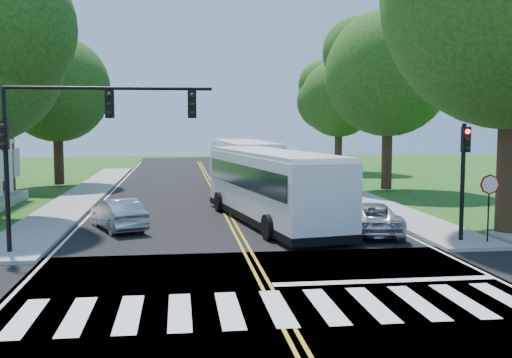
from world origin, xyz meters
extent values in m
plane|color=#1C4711|center=(0.00, 0.00, 0.00)|extent=(140.00, 140.00, 0.00)
cube|color=black|center=(0.00, 18.00, 0.01)|extent=(14.00, 96.00, 0.01)
cube|color=black|center=(0.00, 0.00, 0.01)|extent=(60.00, 12.00, 0.01)
cube|color=gold|center=(0.00, 22.00, 0.01)|extent=(0.36, 70.00, 0.01)
cube|color=silver|center=(-6.80, 22.00, 0.01)|extent=(0.12, 70.00, 0.01)
cube|color=silver|center=(6.80, 22.00, 0.01)|extent=(0.12, 70.00, 0.01)
cube|color=silver|center=(0.00, -0.50, 0.02)|extent=(12.60, 3.00, 0.01)
cube|color=silver|center=(3.50, 1.60, 0.02)|extent=(6.60, 0.40, 0.01)
cube|color=gray|center=(-8.30, 25.00, 0.07)|extent=(2.60, 40.00, 0.15)
cube|color=gray|center=(8.30, 25.00, 0.07)|extent=(2.60, 40.00, 0.15)
cylinder|color=#382A16|center=(11.00, 8.00, 3.15)|extent=(1.10, 1.10, 6.00)
cylinder|color=#382A16|center=(-11.00, 30.00, 2.35)|extent=(0.70, 0.70, 4.40)
sphere|color=#3D6B1F|center=(-11.00, 30.00, 7.02)|extent=(7.60, 7.60, 7.60)
cylinder|color=#382A16|center=(11.50, 24.00, 2.65)|extent=(0.70, 0.70, 5.00)
sphere|color=#3D6B1F|center=(11.50, 24.00, 7.88)|extent=(8.40, 8.40, 8.40)
cylinder|color=#382A16|center=(12.50, 40.00, 2.35)|extent=(0.70, 0.70, 4.40)
sphere|color=#3D6B1F|center=(12.50, 40.00, 6.89)|extent=(7.20, 7.20, 7.20)
cylinder|color=silver|center=(-12.40, 22.20, 2.10)|extent=(0.50, 0.50, 4.20)
cylinder|color=black|center=(-8.20, 6.50, 2.45)|extent=(0.16, 0.16, 4.60)
cube|color=black|center=(-8.20, 6.35, 4.15)|extent=(0.30, 0.22, 0.95)
sphere|color=black|center=(-8.20, 6.21, 4.45)|extent=(0.18, 0.18, 0.18)
cylinder|color=black|center=(-4.70, 6.50, 5.75)|extent=(7.00, 0.12, 0.12)
cube|color=black|center=(-4.70, 6.35, 5.20)|extent=(0.30, 0.22, 0.95)
cube|color=black|center=(-1.90, 6.35, 5.20)|extent=(0.30, 0.22, 0.95)
cylinder|color=black|center=(8.20, 6.50, 2.35)|extent=(0.16, 0.16, 4.40)
cube|color=black|center=(8.20, 6.35, 3.95)|extent=(0.30, 0.22, 0.95)
sphere|color=#FF0A05|center=(8.20, 6.21, 4.25)|extent=(0.18, 0.18, 0.18)
cylinder|color=black|center=(9.00, 6.00, 1.25)|extent=(0.06, 0.06, 2.20)
cylinder|color=#A50A07|center=(9.00, 5.97, 2.30)|extent=(0.76, 0.04, 0.76)
cube|color=silver|center=(1.76, 12.04, 1.66)|extent=(4.85, 12.85, 2.93)
cube|color=black|center=(1.76, 12.04, 2.20)|extent=(4.77, 11.99, 1.01)
cube|color=black|center=(0.66, 18.28, 2.04)|extent=(2.59, 0.55, 1.70)
cube|color=orange|center=(0.66, 18.28, 2.99)|extent=(1.80, 0.41, 0.34)
cube|color=black|center=(1.76, 12.04, 0.36)|extent=(4.92, 12.96, 0.32)
cube|color=silver|center=(1.76, 12.04, 3.19)|extent=(4.73, 12.47, 0.23)
cylinder|color=black|center=(2.41, 16.37, 0.52)|extent=(0.51, 1.07, 1.02)
cylinder|color=black|center=(-0.32, 15.89, 0.52)|extent=(0.51, 1.07, 1.02)
cylinder|color=black|center=(3.79, 8.50, 0.52)|extent=(0.51, 1.07, 1.02)
cylinder|color=black|center=(1.06, 8.02, 0.52)|extent=(0.51, 1.07, 1.02)
cube|color=silver|center=(1.87, 24.48, 1.71)|extent=(3.47, 13.02, 3.00)
cube|color=black|center=(1.87, 24.48, 2.25)|extent=(3.49, 12.13, 1.04)
cube|color=black|center=(1.53, 30.97, 2.09)|extent=(2.68, 0.24, 1.75)
cube|color=orange|center=(1.53, 30.97, 3.07)|extent=(1.86, 0.20, 0.35)
cube|color=black|center=(1.87, 24.48, 0.37)|extent=(3.52, 13.13, 0.33)
cube|color=silver|center=(1.87, 24.48, 3.27)|extent=(3.39, 12.63, 0.24)
cylinder|color=black|center=(3.06, 28.81, 0.54)|extent=(0.40, 1.07, 1.05)
cylinder|color=black|center=(0.23, 28.66, 0.54)|extent=(0.40, 1.07, 1.05)
cylinder|color=black|center=(3.50, 20.63, 0.54)|extent=(0.40, 1.07, 1.05)
cylinder|color=black|center=(0.66, 20.48, 0.54)|extent=(0.40, 1.07, 1.05)
imported|color=#A6A7AD|center=(-4.97, 11.14, 0.68)|extent=(2.84, 4.30, 1.34)
imported|color=silver|center=(5.39, 8.77, 0.67)|extent=(3.00, 5.07, 1.32)
imported|color=black|center=(5.39, 16.69, 0.63)|extent=(2.74, 4.52, 1.23)
camera|label=1|loc=(-2.38, -14.69, 4.54)|focal=42.00mm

